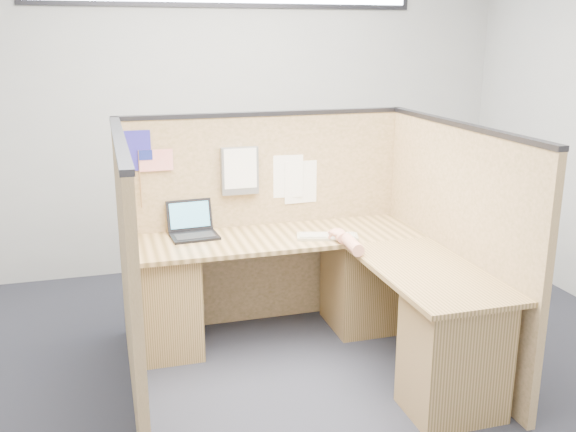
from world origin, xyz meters
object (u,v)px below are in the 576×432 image
object	(u,v)px
keyboard	(327,236)
mouse	(338,237)
l_desk	(321,301)
laptop	(193,227)

from	to	relation	value
keyboard	mouse	bearing A→B (deg)	-33.62
l_desk	mouse	world-z (taller)	mouse
l_desk	keyboard	distance (m)	0.45
l_desk	keyboard	bearing A→B (deg)	63.32
l_desk	keyboard	world-z (taller)	keyboard
laptop	mouse	distance (m)	0.98
l_desk	laptop	size ratio (longest dim) A/B	5.99
keyboard	mouse	world-z (taller)	mouse
laptop	mouse	size ratio (longest dim) A/B	2.76
l_desk	mouse	size ratio (longest dim) A/B	16.56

